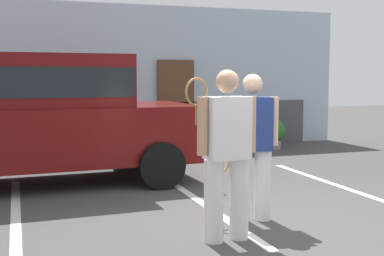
% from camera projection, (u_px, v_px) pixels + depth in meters
% --- Properties ---
extents(ground_plane, '(40.00, 40.00, 0.00)m').
position_uv_depth(ground_plane, '(280.00, 228.00, 5.88)').
color(ground_plane, '#423F3D').
extents(parking_stripe_0, '(0.12, 4.40, 0.01)m').
position_uv_depth(parking_stripe_0, '(16.00, 216.00, 6.38)').
color(parking_stripe_0, silver).
rests_on(parking_stripe_0, ground_plane).
extents(parking_stripe_1, '(0.12, 4.40, 0.01)m').
position_uv_depth(parking_stripe_1, '(199.00, 201.00, 7.15)').
color(parking_stripe_1, silver).
rests_on(parking_stripe_1, ground_plane).
extents(parking_stripe_2, '(0.12, 4.40, 0.01)m').
position_uv_depth(parking_stripe_2, '(347.00, 188.00, 7.93)').
color(parking_stripe_2, silver).
rests_on(parking_stripe_2, ground_plane).
extents(house_frontage, '(10.24, 0.40, 3.37)m').
position_uv_depth(house_frontage, '(140.00, 82.00, 12.25)').
color(house_frontage, silver).
rests_on(house_frontage, ground_plane).
extents(parked_suv, '(4.67, 2.30, 2.05)m').
position_uv_depth(parked_suv, '(42.00, 113.00, 8.12)').
color(parked_suv, '#590C0C').
rests_on(parked_suv, ground_plane).
extents(tennis_player_man, '(0.80, 0.30, 1.79)m').
position_uv_depth(tennis_player_man, '(226.00, 152.00, 5.35)').
color(tennis_player_man, white).
rests_on(tennis_player_man, ground_plane).
extents(tennis_player_woman, '(0.89, 0.32, 1.75)m').
position_uv_depth(tennis_player_woman, '(251.00, 146.00, 6.10)').
color(tennis_player_woman, white).
rests_on(tennis_player_woman, ground_plane).
extents(potted_plant_by_porch, '(0.54, 0.54, 0.71)m').
position_uv_depth(potted_plant_by_porch, '(274.00, 133.00, 12.18)').
color(potted_plant_by_porch, gray).
rests_on(potted_plant_by_porch, ground_plane).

